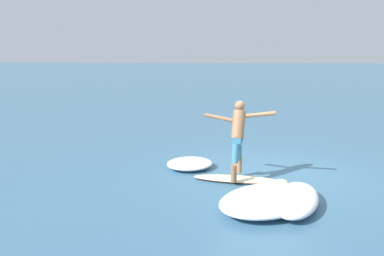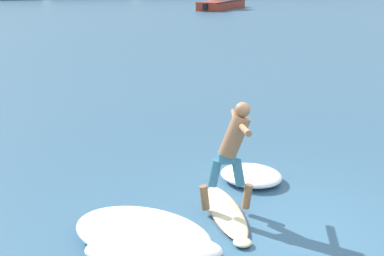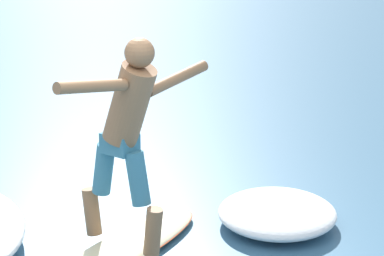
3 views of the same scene
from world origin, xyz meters
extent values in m
plane|color=#3A6583|center=(0.00, 0.00, 0.00)|extent=(200.00, 200.00, 0.00)
ellipsoid|color=beige|center=(-0.62, 0.83, 0.05)|extent=(0.67, 2.01, 0.10)
ellipsoid|color=beige|center=(-0.72, -0.17, 0.05)|extent=(0.29, 0.30, 0.08)
ellipsoid|color=#DB5B2D|center=(-0.62, 0.83, 0.05)|extent=(0.68, 2.02, 0.04)
cone|color=black|center=(-0.55, 1.64, -0.06)|extent=(0.05, 0.05, 0.14)
cone|color=black|center=(-0.69, 1.51, -0.06)|extent=(0.05, 0.05, 0.14)
cone|color=black|center=(-0.43, 1.49, -0.06)|extent=(0.05, 0.05, 0.14)
cylinder|color=#8C6342|center=(-0.29, 0.76, 0.30)|extent=(0.20, 0.16, 0.40)
cylinder|color=teal|center=(-0.44, 0.79, 0.70)|extent=(0.25, 0.19, 0.44)
cylinder|color=#8C6342|center=(-0.95, 0.90, 0.30)|extent=(0.20, 0.16, 0.40)
cylinder|color=teal|center=(-0.80, 0.87, 0.70)|extent=(0.25, 0.19, 0.44)
cube|color=teal|center=(-0.62, 0.83, 0.96)|extent=(0.30, 0.25, 0.16)
cylinder|color=#8C6342|center=(-0.51, 0.81, 1.30)|extent=(0.53, 0.37, 0.70)
sphere|color=#8C6342|center=(-0.40, 0.79, 1.71)|extent=(0.23, 0.23, 0.23)
cylinder|color=#8C6342|center=(-0.34, 1.26, 1.42)|extent=(0.26, 0.68, 0.21)
cylinder|color=#8C6342|center=(-0.53, 0.33, 1.54)|extent=(0.24, 0.68, 0.20)
cube|color=#BB3C28|center=(12.50, 40.57, 0.37)|extent=(5.88, 6.19, 0.75)
cone|color=#BB3C28|center=(15.03, 43.36, 0.37)|extent=(1.33, 1.36, 0.75)
cube|color=black|center=(12.50, 40.57, 0.69)|extent=(5.88, 6.18, 0.08)
cube|color=black|center=(10.20, 38.04, 0.41)|extent=(0.45, 0.45, 0.52)
ellipsoid|color=white|center=(-2.06, 0.27, 0.16)|extent=(2.49, 2.54, 0.31)
ellipsoid|color=white|center=(-2.00, -0.25, 0.16)|extent=(2.01, 1.35, 0.31)
ellipsoid|color=white|center=(0.26, 1.99, 0.12)|extent=(1.46, 1.52, 0.23)
camera|label=1|loc=(-8.84, 1.09, 2.88)|focal=35.00mm
camera|label=2|loc=(-3.17, -6.45, 3.77)|focal=50.00mm
camera|label=3|loc=(2.99, -4.96, 3.10)|focal=85.00mm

